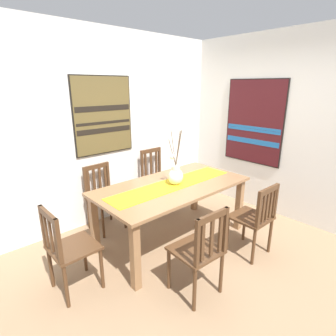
% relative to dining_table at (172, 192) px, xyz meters
% --- Properties ---
extents(ground_plane, '(6.40, 6.40, 0.03)m').
position_rel_dining_table_xyz_m(ground_plane, '(-0.07, -0.68, -0.68)').
color(ground_plane, '#8E7051').
extents(wall_back, '(6.40, 0.12, 2.70)m').
position_rel_dining_table_xyz_m(wall_back, '(-0.07, 1.18, 0.68)').
color(wall_back, silver).
rests_on(wall_back, ground_plane).
extents(wall_side, '(0.12, 6.40, 2.70)m').
position_rel_dining_table_xyz_m(wall_side, '(1.79, -0.68, 0.68)').
color(wall_side, silver).
rests_on(wall_side, ground_plane).
extents(dining_table, '(1.92, 0.99, 0.77)m').
position_rel_dining_table_xyz_m(dining_table, '(0.00, 0.00, 0.00)').
color(dining_table, '#8E6642').
rests_on(dining_table, ground_plane).
extents(table_runner, '(1.77, 0.36, 0.01)m').
position_rel_dining_table_xyz_m(table_runner, '(-0.00, 0.00, 0.10)').
color(table_runner, gold).
rests_on(table_runner, dining_table).
extents(centerpiece_vase, '(0.24, 0.20, 0.68)m').
position_rel_dining_table_xyz_m(centerpiece_vase, '(0.03, -0.02, 0.23)').
color(centerpiece_vase, silver).
rests_on(centerpiece_vase, dining_table).
extents(chair_0, '(0.43, 0.43, 0.90)m').
position_rel_dining_table_xyz_m(chair_0, '(-1.36, -0.01, -0.19)').
color(chair_0, '#4C301C').
rests_on(chair_0, ground_plane).
extents(chair_1, '(0.42, 0.42, 0.98)m').
position_rel_dining_table_xyz_m(chair_1, '(0.46, 0.87, -0.17)').
color(chair_1, '#4C301C').
rests_on(chair_1, ground_plane).
extents(chair_2, '(0.43, 0.43, 0.89)m').
position_rel_dining_table_xyz_m(chair_2, '(0.50, -0.87, -0.18)').
color(chair_2, '#4C301C').
rests_on(chair_2, ground_plane).
extents(chair_3, '(0.44, 0.44, 0.92)m').
position_rel_dining_table_xyz_m(chair_3, '(-0.47, -0.88, -0.18)').
color(chair_3, '#4C301C').
rests_on(chair_3, ground_plane).
extents(chair_4, '(0.45, 0.45, 0.91)m').
position_rel_dining_table_xyz_m(chair_4, '(-0.49, 0.88, -0.18)').
color(chair_4, '#4C301C').
rests_on(chair_4, ground_plane).
extents(painting_on_back_wall, '(0.89, 0.05, 1.06)m').
position_rel_dining_table_xyz_m(painting_on_back_wall, '(-0.28, 1.11, 0.88)').
color(painting_on_back_wall, black).
extents(painting_on_side_wall, '(0.05, 0.98, 1.31)m').
position_rel_dining_table_xyz_m(painting_on_side_wall, '(1.72, -0.03, 0.72)').
color(painting_on_side_wall, black).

